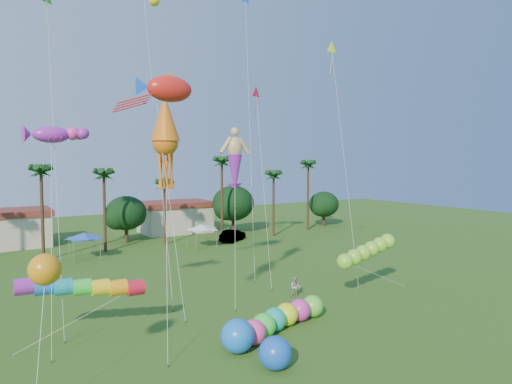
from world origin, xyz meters
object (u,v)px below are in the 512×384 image
car_b (233,235)px  blue_ball (275,353)px  caterpillar_inflatable (272,322)px  spectator_b (295,287)px

car_b → blue_ball: blue_ball is taller
caterpillar_inflatable → car_b: bearing=46.4°
car_b → spectator_b: spectator_b is taller
car_b → spectator_b: 26.50m
spectator_b → blue_ball: (-8.63, -9.77, 0.05)m
blue_ball → car_b: bearing=64.5°
car_b → caterpillar_inflatable: caterpillar_inflatable is taller
spectator_b → car_b: bearing=116.1°
spectator_b → caterpillar_inflatable: caterpillar_inflatable is taller
spectator_b → blue_ball: blue_ball is taller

